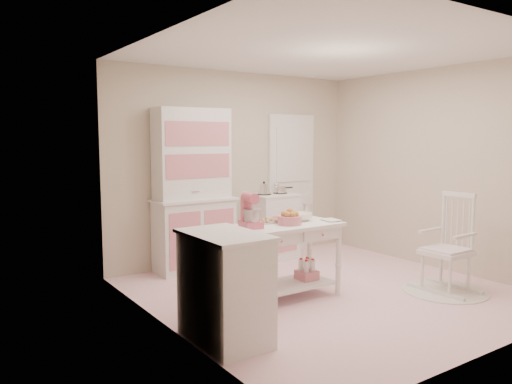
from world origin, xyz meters
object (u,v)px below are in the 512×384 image
rocking_chair (447,243)px  work_table (285,261)px  stove (272,226)px  bread_basket (290,220)px  base_cabinet (225,287)px  hutch (194,190)px  stand_mixer (251,211)px

rocking_chair → work_table: bearing=151.0°
stove → bread_basket: stove is taller
base_cabinet → hutch: bearing=68.9°
rocking_chair → work_table: 1.81m
hutch → bread_basket: hutch is taller
base_cabinet → stand_mixer: stand_mixer is taller
base_cabinet → stove: bearing=46.2°
hutch → stand_mixer: size_ratio=6.12×
hutch → stove: (1.20, -0.05, -0.58)m
stand_mixer → base_cabinet: bearing=-127.6°
bread_basket → rocking_chair: bearing=-25.7°
stove → stand_mixer: stand_mixer is taller
stove → stand_mixer: 2.09m
stove → work_table: size_ratio=0.77×
hutch → bread_basket: size_ratio=8.32×
bread_basket → stand_mixer: bearing=171.0°
rocking_chair → work_table: rocking_chair is taller
hutch → base_cabinet: hutch is taller
stove → base_cabinet: size_ratio=1.00×
stove → rocking_chair: size_ratio=0.84×
stove → base_cabinet: bearing=-133.8°
work_table → bread_basket: 0.45m
rocking_chair → stand_mixer: stand_mixer is taller
hutch → stove: hutch is taller
stove → bread_basket: 1.86m
stove → work_table: bearing=-121.7°
rocking_chair → bread_basket: size_ratio=4.40×
hutch → work_table: 1.71m
rocking_chair → work_table: size_ratio=0.92×
hutch → work_table: bearing=-80.5°
base_cabinet → bread_basket: 1.31m
base_cabinet → stand_mixer: bearing=42.6°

